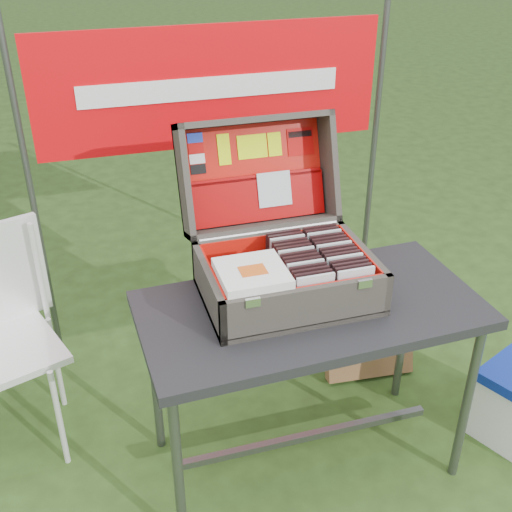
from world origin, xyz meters
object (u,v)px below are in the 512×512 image
object	(u,v)px
table	(307,387)
cardboard_box	(368,332)
chair	(2,354)
suitcase	(283,223)

from	to	relation	value
table	cardboard_box	distance (m)	0.69
chair	cardboard_box	bearing A→B (deg)	-19.24
suitcase	chair	size ratio (longest dim) A/B	0.65
table	suitcase	distance (m)	0.68
table	suitcase	size ratio (longest dim) A/B	2.02
suitcase	chair	bearing A→B (deg)	163.68
suitcase	cardboard_box	distance (m)	1.04
chair	cardboard_box	world-z (taller)	chair
table	chair	distance (m)	1.22
table	cardboard_box	xyz separation A→B (m)	(0.50, 0.46, -0.16)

